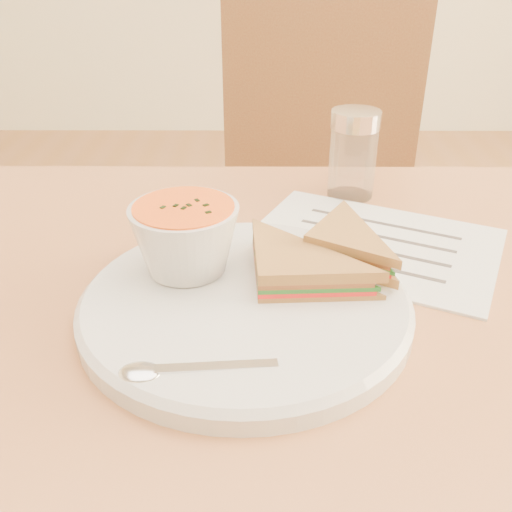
# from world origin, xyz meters

# --- Properties ---
(chair_far) EXTENTS (0.54, 0.54, 1.01)m
(chair_far) POSITION_xyz_m (0.00, 0.61, 0.50)
(chair_far) COLOR brown
(chair_far) RESTS_ON floor
(plate) EXTENTS (0.35, 0.35, 0.02)m
(plate) POSITION_xyz_m (-0.10, -0.04, 0.76)
(plate) COLOR silver
(plate) RESTS_ON dining_table
(soup_bowl) EXTENTS (0.12, 0.12, 0.07)m
(soup_bowl) POSITION_xyz_m (-0.16, 0.00, 0.80)
(soup_bowl) COLOR silver
(soup_bowl) RESTS_ON plate
(sandwich_half_a) EXTENTS (0.12, 0.12, 0.04)m
(sandwich_half_a) POSITION_xyz_m (-0.09, -0.06, 0.78)
(sandwich_half_a) COLOR olive
(sandwich_half_a) RESTS_ON plate
(sandwich_half_b) EXTENTS (0.13, 0.13, 0.03)m
(sandwich_half_b) POSITION_xyz_m (-0.05, 0.01, 0.79)
(sandwich_half_b) COLOR olive
(sandwich_half_b) RESTS_ON plate
(spoon) EXTENTS (0.17, 0.05, 0.01)m
(spoon) POSITION_xyz_m (-0.13, -0.14, 0.77)
(spoon) COLOR silver
(spoon) RESTS_ON plate
(paper_menu) EXTENTS (0.34, 0.30, 0.00)m
(paper_menu) POSITION_xyz_m (0.04, 0.10, 0.75)
(paper_menu) COLOR silver
(paper_menu) RESTS_ON dining_table
(condiment_shaker) EXTENTS (0.07, 0.07, 0.12)m
(condiment_shaker) POSITION_xyz_m (0.04, 0.24, 0.81)
(condiment_shaker) COLOR silver
(condiment_shaker) RESTS_ON dining_table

